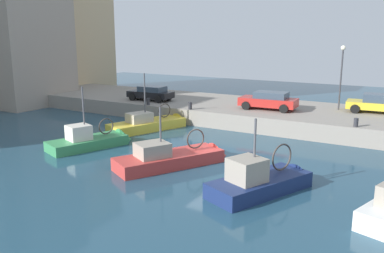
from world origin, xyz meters
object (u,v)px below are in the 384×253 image
(parked_car_black, at_px, (151,93))
(fishing_boat_green, at_px, (94,145))
(fishing_boat_red, at_px, (175,163))
(mooring_bollard_south, at_px, (356,122))
(quay_streetlamp, at_px, (342,67))
(parked_car_red, at_px, (269,100))
(fishing_boat_yellow, at_px, (152,128))
(parked_car_yellow, at_px, (378,103))
(mooring_bollard_north, at_px, (148,101))
(mooring_bollard_mid, at_px, (190,106))
(fishing_boat_navy, at_px, (265,187))

(parked_car_black, bearing_deg, fishing_boat_green, -162.79)
(fishing_boat_red, xyz_separation_m, mooring_bollard_south, (9.01, -7.56, 1.36))
(mooring_bollard_south, xyz_separation_m, quay_streetlamp, (5.65, 2.14, 2.98))
(fishing_boat_red, relative_size, parked_car_red, 1.52)
(fishing_boat_yellow, distance_m, fishing_boat_green, 5.78)
(parked_car_yellow, bearing_deg, mooring_bollard_north, 109.14)
(fishing_boat_green, height_order, mooring_bollard_south, fishing_boat_green)
(mooring_bollard_mid, bearing_deg, fishing_boat_green, 167.45)
(parked_car_red, bearing_deg, fishing_boat_navy, -160.45)
(fishing_boat_green, relative_size, quay_streetlamp, 1.20)
(fishing_boat_yellow, distance_m, mooring_bollard_mid, 3.50)
(fishing_boat_red, relative_size, parked_car_black, 1.65)
(mooring_bollard_north, bearing_deg, fishing_boat_green, -166.16)
(fishing_boat_navy, relative_size, parked_car_yellow, 1.38)
(fishing_boat_green, relative_size, fishing_boat_navy, 0.98)
(fishing_boat_navy, distance_m, parked_car_black, 19.33)
(mooring_bollard_north, bearing_deg, parked_car_red, -72.01)
(fishing_boat_navy, relative_size, mooring_bollard_north, 10.78)
(fishing_boat_red, bearing_deg, mooring_bollard_mid, 26.26)
(parked_car_red, distance_m, parked_car_black, 10.43)
(fishing_boat_yellow, distance_m, parked_car_yellow, 16.69)
(fishing_boat_red, bearing_deg, mooring_bollard_north, 43.15)
(parked_car_yellow, relative_size, quay_streetlamp, 0.89)
(fishing_boat_red, bearing_deg, parked_car_red, -3.73)
(mooring_bollard_north, bearing_deg, fishing_boat_yellow, -139.77)
(mooring_bollard_south, bearing_deg, quay_streetlamp, 20.78)
(mooring_bollard_south, bearing_deg, parked_car_yellow, -5.70)
(parked_car_yellow, height_order, mooring_bollard_north, parked_car_yellow)
(fishing_boat_yellow, xyz_separation_m, quay_streetlamp, (8.40, -11.53, 4.35))
(fishing_boat_red, relative_size, parked_car_yellow, 1.55)
(fishing_boat_navy, bearing_deg, fishing_boat_yellow, 57.59)
(fishing_boat_green, bearing_deg, fishing_boat_yellow, -2.27)
(parked_car_yellow, height_order, mooring_bollard_south, parked_car_yellow)
(fishing_boat_green, bearing_deg, parked_car_black, 17.21)
(mooring_bollard_south, distance_m, mooring_bollard_mid, 12.00)
(parked_car_yellow, bearing_deg, mooring_bollard_mid, 114.58)
(fishing_boat_red, relative_size, mooring_bollard_south, 12.11)
(fishing_boat_red, bearing_deg, parked_car_black, 41.14)
(fishing_boat_yellow, distance_m, parked_car_red, 9.16)
(parked_car_red, bearing_deg, mooring_bollard_mid, 119.82)
(parked_car_black, bearing_deg, parked_car_red, -84.39)
(fishing_boat_green, bearing_deg, fishing_boat_navy, -97.50)
(fishing_boat_green, distance_m, mooring_bollard_north, 8.89)
(parked_car_black, relative_size, quay_streetlamp, 0.83)
(parked_car_yellow, height_order, quay_streetlamp, quay_streetlamp)
(fishing_boat_green, xyz_separation_m, mooring_bollard_mid, (8.53, -1.90, 1.35))
(fishing_boat_red, xyz_separation_m, fishing_boat_yellow, (6.25, 6.11, -0.01))
(fishing_boat_navy, bearing_deg, mooring_bollard_mid, 44.40)
(parked_car_black, bearing_deg, parked_car_yellow, -77.98)
(parked_car_red, relative_size, parked_car_black, 1.09)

